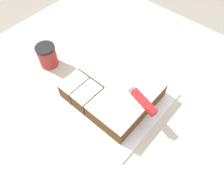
# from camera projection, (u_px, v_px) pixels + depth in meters

# --- Properties ---
(ground_plane) EXTENTS (8.00, 8.00, 0.00)m
(ground_plane) POSITION_uv_depth(u_px,v_px,m) (125.00, 170.00, 1.51)
(ground_plane) COLOR #9E9384
(countertop) EXTENTS (1.40, 1.10, 0.89)m
(countertop) POSITION_uv_depth(u_px,v_px,m) (129.00, 146.00, 1.15)
(countertop) COLOR beige
(countertop) RESTS_ON ground_plane
(cake_board) EXTENTS (0.38, 0.34, 0.01)m
(cake_board) POSITION_uv_depth(u_px,v_px,m) (112.00, 95.00, 0.80)
(cake_board) COLOR white
(cake_board) RESTS_ON countertop
(cake) EXTENTS (0.29, 0.26, 0.07)m
(cake) POSITION_uv_depth(u_px,v_px,m) (113.00, 90.00, 0.77)
(cake) COLOR brown
(cake) RESTS_ON cake_board
(knife) EXTENTS (0.30, 0.10, 0.02)m
(knife) POSITION_uv_depth(u_px,v_px,m) (137.00, 95.00, 0.71)
(knife) COLOR silver
(knife) RESTS_ON cake
(coffee_cup) EXTENTS (0.08, 0.08, 0.09)m
(coffee_cup) POSITION_uv_depth(u_px,v_px,m) (47.00, 56.00, 0.86)
(coffee_cup) COLOR #B23333
(coffee_cup) RESTS_ON countertop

